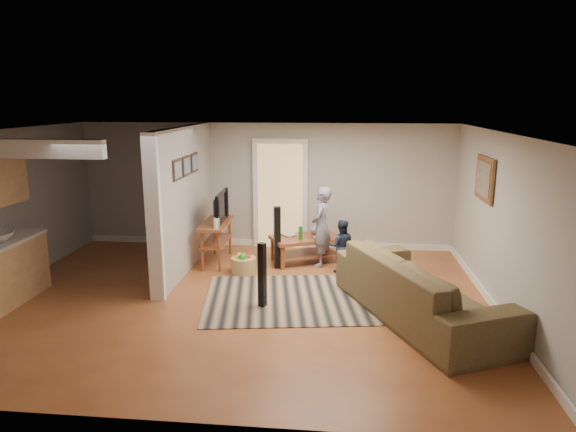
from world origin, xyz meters
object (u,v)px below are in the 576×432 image
Objects in this scene: coffee_table at (306,242)px; speaker_left at (262,275)px; speaker_right at (277,238)px; toy_basket at (244,265)px; child at (321,265)px; tv_console at (217,226)px; toddler at (341,272)px; sofa at (418,318)px.

coffee_table is 2.25m from speaker_left.
speaker_left is 1.78m from speaker_right.
child reaches higher than toy_basket.
tv_console is at bearing 152.88° from speaker_right.
coffee_table is at bearing -39.19° from toddler.
toy_basket is at bearing -143.00° from coffee_table.
toddler is at bearing 8.09° from toy_basket.
speaker_right is (1.14, -0.21, -0.13)m from tv_console.
coffee_table is at bearing 23.13° from speaker_right.
coffee_table is 1.31m from toy_basket.
speaker_left is at bearing 60.77° from sofa.
tv_console is at bearing 136.08° from toy_basket.
speaker_right is 1.19× the size of toddler.
speaker_left reaches higher than toy_basket.
tv_console is 1.31× the size of toddler.
coffee_table reaches higher than toy_basket.
tv_console is 0.98m from toy_basket.
speaker_left is at bearing -106.85° from speaker_right.
sofa is 6.84× the size of toy_basket.
sofa is at bearing 46.38° from child.
speaker_right is at bearing -5.65° from toddler.
sofa is 3.17× the size of toddler.
sofa is 2.05× the size of child.
coffee_table reaches higher than toddler.
tv_console is 2.40m from toddler.
child is at bearing -33.53° from coffee_table.
sofa is at bearing 17.81° from speaker_left.
sofa is at bearing -30.08° from toy_basket.
toy_basket is at bearing 35.21° from sofa.
toy_basket is at bearing -45.98° from tv_console.
tv_console reaches higher than sofa.
toy_basket is 0.46× the size of toddler.
coffee_table is 1.26× the size of speaker_right.
toddler is (1.67, 0.24, -0.16)m from toy_basket.
coffee_table is 0.67m from speaker_right.
coffee_table is 1.51× the size of toddler.
speaker_right reaches higher than coffee_table.
speaker_left reaches higher than coffee_table.
tv_console is 2.83× the size of toy_basket.
tv_console is at bearing -172.82° from coffee_table.
tv_console is 1.16m from speaker_right.
sofa is 2.94m from coffee_table.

